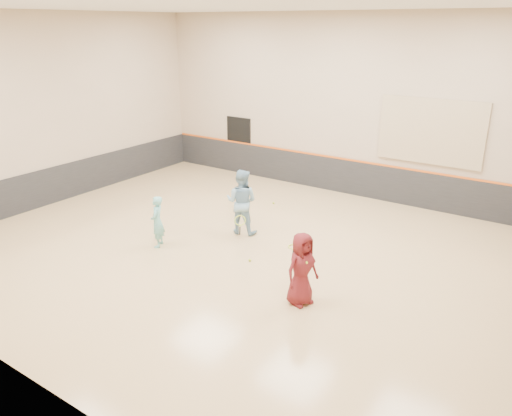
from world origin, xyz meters
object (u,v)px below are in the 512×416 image
Objects in this scene: instructor at (242,202)px; girl at (157,222)px; spare_racket at (294,246)px; young_man at (302,269)px.

girl is at bearing 42.45° from instructor.
instructor is 2.65× the size of spare_racket.
girl is 3.68m from spare_racket.
girl is 2.00× the size of spare_racket.
girl is 4.58m from young_man.
young_man is at bearing -56.99° from spare_racket.
young_man is at bearing 57.23° from girl.
young_man is (3.27, -2.39, -0.12)m from instructor.
spare_racket is (-1.53, 2.35, -0.78)m from young_man.
young_man is 2.91m from spare_racket.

